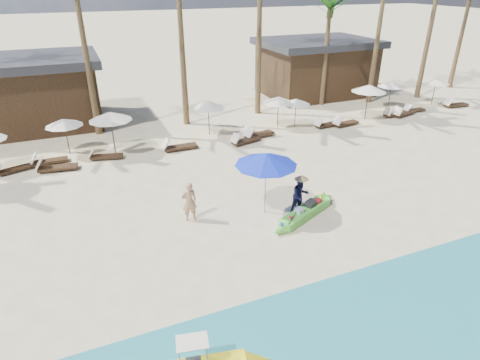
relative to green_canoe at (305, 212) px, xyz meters
name	(u,v)px	position (x,y,z in m)	size (l,w,h in m)	color
ground	(236,250)	(-3.41, -1.03, -0.19)	(240.00, 240.00, 0.00)	beige
green_canoe	(305,212)	(0.00, 0.00, 0.00)	(4.20, 2.12, 0.57)	#5DCC3E
tourist	(189,202)	(-4.32, 1.53, 0.63)	(0.60, 0.39, 1.65)	tan
vendor_green	(300,195)	(-0.06, 0.36, 0.60)	(0.77, 0.60, 1.58)	#15153A
blue_umbrella	(266,159)	(-1.36, 0.90, 2.19)	(2.45, 2.45, 2.63)	#99999E
lounger_3_right	(12,169)	(-11.21, 9.06, 0.00)	(1.74, 0.99, 0.56)	#3D2919
resort_parasol_4	(64,122)	(-8.53, 10.49, 1.60)	(1.93, 1.93, 1.99)	#3D2919
lounger_4_left	(55,167)	(-9.27, 8.44, 0.03)	(1.99, 0.84, 0.66)	#3D2919
lounger_4_right	(48,160)	(-9.61, 9.49, 0.01)	(1.77, 0.56, 0.60)	#3D2919
resort_parasol_5	(110,116)	(-6.22, 9.65, 1.91)	(2.26, 2.26, 2.33)	#3D2919
lounger_5_left	(104,156)	(-6.87, 9.03, 0.01)	(1.82, 0.95, 0.59)	#3D2919
resort_parasol_6	(208,105)	(-0.55, 10.43, 1.70)	(2.04, 2.04, 2.10)	#3D2919
lounger_6_left	(178,146)	(-2.94, 8.76, 0.03)	(1.95, 0.60, 0.66)	#3D2919
lounger_6_right	(244,140)	(0.85, 8.27, 0.02)	(1.95, 1.02, 0.63)	#3D2919
resort_parasol_7	(279,100)	(3.90, 10.00, 1.63)	(1.96, 1.96, 2.02)	#3D2919
lounger_7_left	(258,134)	(1.97, 8.83, 0.03)	(2.08, 1.09, 0.68)	#3D2919
lounger_7_right	(256,133)	(1.96, 9.10, 0.01)	(1.86, 0.97, 0.60)	#3D2919
resort_parasol_8	(296,102)	(4.98, 9.69, 1.48)	(1.80, 1.80, 1.85)	#3D2919
lounger_8_left	(326,124)	(6.82, 8.90, 0.01)	(1.81, 0.71, 0.60)	#3D2919
resort_parasol_9	(369,88)	(10.19, 9.28, 1.92)	(2.28, 2.28, 2.35)	#3D2919
lounger_9_left	(345,123)	(8.07, 8.63, 0.02)	(1.91, 0.82, 0.63)	#3D2919
lounger_9_right	(394,113)	(12.46, 9.06, 0.02)	(1.97, 0.90, 0.64)	#3D2919
resort_parasol_10	(392,84)	(13.30, 10.61, 1.64)	(1.97, 1.97, 2.03)	#3D2919
lounger_10_left	(403,113)	(13.02, 8.81, 0.03)	(2.05, 1.05, 0.67)	#3D2919
lounger_10_right	(413,110)	(14.38, 9.25, 0.00)	(1.69, 0.54, 0.57)	#3D2919
resort_parasol_11	(436,81)	(17.11, 10.24, 1.60)	(1.93, 1.93, 1.99)	#3D2919
lounger_11_left	(455,104)	(18.15, 9.08, 0.03)	(2.00, 0.77, 0.67)	#3D2919
palm_6	(331,3)	(9.43, 13.48, 6.86)	(2.08, 2.08, 8.51)	brown
pavilion_west	(11,93)	(-11.41, 16.47, 2.00)	(10.80, 6.60, 4.30)	#3D2919
pavilion_east	(316,67)	(10.59, 16.47, 2.00)	(8.80, 6.60, 4.30)	#3D2919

